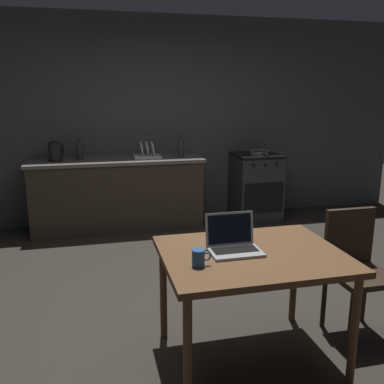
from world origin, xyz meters
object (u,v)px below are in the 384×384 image
at_px(frying_pan, 260,152).
at_px(dish_rack, 147,154).
at_px(coffee_mug, 199,258).
at_px(laptop, 234,244).
at_px(electric_kettle, 55,152).
at_px(bottle, 181,147).
at_px(bottle_b, 80,149).
at_px(chair, 355,264).
at_px(stove_oven, 255,186).
at_px(dining_table, 252,264).

height_order(frying_pan, dish_rack, dish_rack).
bearing_deg(dish_rack, coffee_mug, -92.23).
distance_m(laptop, coffee_mug, 0.32).
xyz_separation_m(electric_kettle, bottle, (1.54, -0.05, 0.02)).
height_order(bottle, bottle_b, bottle).
bearing_deg(electric_kettle, bottle, -1.86).
distance_m(electric_kettle, frying_pan, 2.64).
bearing_deg(coffee_mug, chair, 12.40).
xyz_separation_m(stove_oven, dish_rack, (-1.48, 0.00, 0.50)).
distance_m(chair, electric_kettle, 3.64).
bearing_deg(bottle_b, bottle, -5.91).
bearing_deg(coffee_mug, bottle, 79.81).
distance_m(frying_pan, coffee_mug, 3.50).
xyz_separation_m(electric_kettle, bottle_b, (0.28, 0.08, 0.01)).
height_order(chair, frying_pan, frying_pan).
xyz_separation_m(stove_oven, coffee_mug, (-1.61, -3.11, 0.35)).
height_order(bottle, dish_rack, bottle).
distance_m(frying_pan, dish_rack, 1.52).
bearing_deg(bottle_b, coffee_mug, -77.54).
height_order(chair, coffee_mug, chair).
distance_m(dining_table, chair, 0.87).
relative_size(electric_kettle, dish_rack, 0.71).
height_order(dining_table, dish_rack, dish_rack).
bearing_deg(dining_table, stove_oven, 67.62).
height_order(chair, laptop, laptop).
distance_m(coffee_mug, dish_rack, 3.12).
relative_size(dining_table, chair, 1.24).
relative_size(coffee_mug, bottle_b, 0.43).
xyz_separation_m(electric_kettle, dish_rack, (1.11, 0.00, -0.07)).
height_order(chair, electric_kettle, electric_kettle).
relative_size(dining_table, frying_pan, 2.54).
height_order(chair, dish_rack, dish_rack).
height_order(electric_kettle, bottle_b, bottle_b).
bearing_deg(chair, coffee_mug, -146.53).
bearing_deg(dining_table, dish_rack, 94.92).
distance_m(dining_table, dish_rack, 3.01).
distance_m(stove_oven, chair, 2.87).
xyz_separation_m(frying_pan, bottle_b, (-2.35, 0.11, 0.10)).
relative_size(electric_kettle, frying_pan, 0.55).
xyz_separation_m(dining_table, bottle_b, (-1.08, 3.07, 0.35)).
xyz_separation_m(stove_oven, chair, (-0.38, -2.84, 0.08)).
bearing_deg(laptop, chair, -6.49).
bearing_deg(bottle, laptop, -95.52).
bearing_deg(stove_oven, bottle, -177.42).
bearing_deg(dining_table, electric_kettle, 114.62).
relative_size(dining_table, bottle, 3.97).
height_order(frying_pan, coffee_mug, frying_pan).
xyz_separation_m(chair, dish_rack, (-1.11, 2.84, 0.42)).
bearing_deg(bottle_b, dining_table, -70.53).
bearing_deg(coffee_mug, dish_rack, 87.77).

